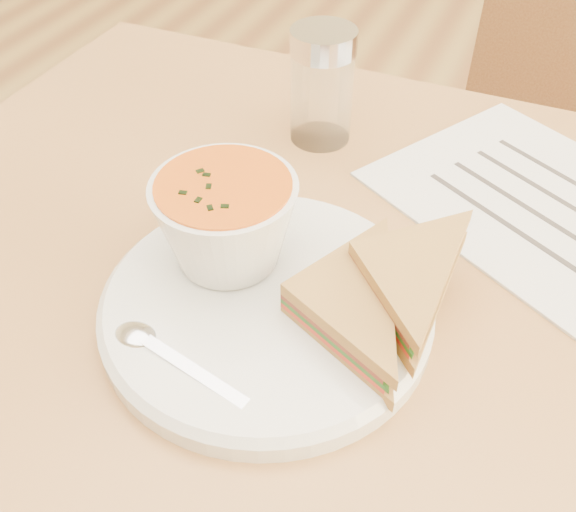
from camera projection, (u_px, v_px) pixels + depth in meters
The scene contains 9 objects.
dining_table at pixel (350, 486), 0.81m from camera, with size 1.00×0.70×0.75m, color brown, non-canonical shape.
chair_far at pixel (552, 173), 1.09m from camera, with size 0.44×0.44×0.98m, color #59331A, non-canonical shape.
plate at pixel (267, 306), 0.51m from camera, with size 0.27×0.27×0.02m, color white, non-canonical shape.
soup_bowl at pixel (227, 226), 0.51m from camera, with size 0.12×0.12×0.08m, color white, non-canonical shape.
sandwich_half_a at pixel (280, 300), 0.48m from camera, with size 0.12×0.12×0.04m, color gold, non-canonical shape.
sandwich_half_b at pixel (348, 258), 0.50m from camera, with size 0.11×0.11×0.03m, color gold, non-canonical shape.
spoon at pixel (185, 366), 0.45m from camera, with size 0.17×0.03×0.01m, color silver, non-canonical shape.
paper_menu at pixel (552, 210), 0.61m from camera, with size 0.32×0.23×0.00m, color white, non-canonical shape.
condiment_shaker at pixel (322, 87), 0.67m from camera, with size 0.07×0.07×0.12m, color silver, non-canonical shape.
Camera 1 is at (0.08, -0.39, 1.14)m, focal length 40.00 mm.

